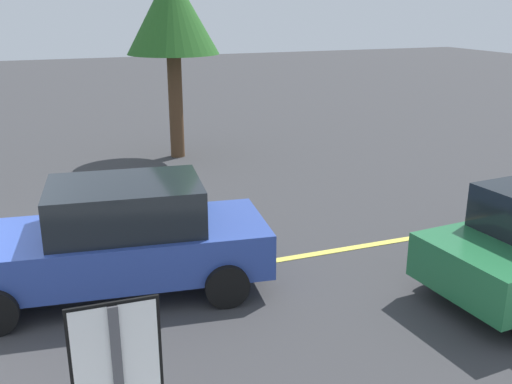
% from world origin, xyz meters
% --- Properties ---
extents(lane_marking_centre, '(28.00, 0.16, 0.01)m').
position_xyz_m(lane_marking_centre, '(3.00, 0.00, 0.01)').
color(lane_marking_centre, '#E0D14C').
extents(car_blue_mid_road, '(4.72, 2.39, 1.69)m').
position_xyz_m(car_blue_mid_road, '(2.03, -0.11, 0.84)').
color(car_blue_mid_road, '#2D479E').
rests_on(car_blue_mid_road, ground_plane).
extents(tree_centre_verge, '(2.47, 2.47, 5.03)m').
position_xyz_m(tree_centre_verge, '(4.77, 7.49, 3.85)').
color(tree_centre_verge, '#513823').
rests_on(tree_centre_verge, ground_plane).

